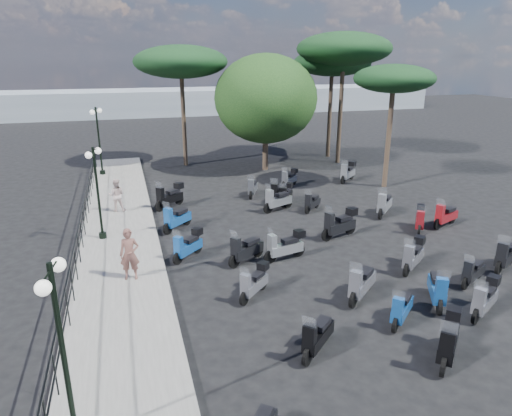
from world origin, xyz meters
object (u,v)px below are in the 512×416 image
object	(u,v)px
lamp_post_1	(97,187)
scooter_16	(286,195)
pine_3	(394,79)
scooter_28	(348,172)
pedestrian_far	(116,195)
scooter_5	(170,197)
scooter_3	(188,246)
pine_2	(181,62)
pine_0	(344,49)
scooter_9	(285,246)
scooter_13	(401,309)
woman	(130,254)
scooter_11	(253,188)
scooter_20	(473,272)
pine_1	(332,63)
scooter_27	(384,205)
scooter_1	(254,283)
lamp_post_2	(99,136)
scooter_19	(437,289)
broadleaf_tree	(266,99)
scooter_6	(317,337)
scooter_17	(278,194)
scooter_26	(445,216)
lamp_post_0	(62,347)
scooter_22	(312,203)
scooter_2	(246,250)
scooter_10	(278,201)
scooter_15	(340,224)
scooter_23	(289,179)
scooter_14	(413,256)
scooter_24	(506,256)
scooter_21	(420,219)
scooter_12	(485,299)
scooter_4	(177,219)
scooter_7	(449,340)

from	to	relation	value
lamp_post_1	scooter_16	size ratio (longest dim) A/B	2.75
pine_3	scooter_28	bearing A→B (deg)	133.95
pedestrian_far	pine_3	bearing A→B (deg)	-170.42
scooter_5	scooter_28	bearing A→B (deg)	-118.33
scooter_3	pine_2	world-z (taller)	pine_2
pine_0	scooter_28	bearing A→B (deg)	-109.60
scooter_5	scooter_9	size ratio (longest dim) A/B	0.91
scooter_13	woman	bearing A→B (deg)	15.13
scooter_11	scooter_20	xyz separation A→B (m)	(4.11, -11.32, -0.04)
pine_1	scooter_9	bearing A→B (deg)	-119.64
scooter_27	scooter_1	bearing A→B (deg)	79.88
lamp_post_2	scooter_19	world-z (taller)	lamp_post_2
broadleaf_tree	scooter_3	bearing A→B (deg)	-118.93
scooter_19	pine_3	world-z (taller)	pine_3
scooter_6	woman	bearing A→B (deg)	-3.38
lamp_post_2	scooter_17	xyz separation A→B (m)	(8.52, -8.10, -1.95)
scooter_6	scooter_26	size ratio (longest dim) A/B	0.81
pine_2	pine_3	size ratio (longest dim) A/B	1.16
lamp_post_0	scooter_22	distance (m)	15.22
pine_1	pine_2	xyz separation A→B (m)	(-10.39, 0.15, 0.09)
lamp_post_1	scooter_27	xyz separation A→B (m)	(12.38, -0.37, -1.72)
scooter_2	broadleaf_tree	xyz separation A→B (m)	(4.90, 13.26, 3.99)
woman	scooter_27	world-z (taller)	woman
scooter_6	scooter_10	bearing A→B (deg)	-57.17
scooter_2	scooter_22	distance (m)	6.46
scooter_17	scooter_20	distance (m)	10.33
woman	scooter_6	size ratio (longest dim) A/B	1.30
scooter_15	pine_1	distance (m)	16.95
scooter_2	scooter_23	world-z (taller)	scooter_2
pedestrian_far	scooter_14	distance (m)	13.18
scooter_16	scooter_17	xyz separation A→B (m)	(-0.39, 0.17, 0.04)
lamp_post_0	scooter_15	world-z (taller)	lamp_post_0
scooter_14	scooter_24	xyz separation A→B (m)	(3.07, -0.86, -0.02)
scooter_11	broadleaf_tree	size ratio (longest dim) A/B	0.21
scooter_3	scooter_27	xyz separation A→B (m)	(9.36, 2.18, 0.02)
scooter_16	scooter_21	bearing A→B (deg)	165.82
scooter_12	scooter_23	distance (m)	14.17
scooter_9	scooter_11	world-z (taller)	scooter_9
scooter_4	scooter_28	size ratio (longest dim) A/B	0.96
lamp_post_0	pine_1	world-z (taller)	pine_1
scooter_28	scooter_17	bearing A→B (deg)	76.70
lamp_post_1	scooter_4	world-z (taller)	lamp_post_1
pine_0	scooter_26	bearing A→B (deg)	-95.12
scooter_26	pine_0	bearing A→B (deg)	-28.18
pine_3	scooter_2	bearing A→B (deg)	-143.65
lamp_post_1	scooter_12	xyz separation A→B (m)	(10.50, -8.73, -1.73)
scooter_3	scooter_9	xyz separation A→B (m)	(3.33, -1.10, 0.02)
scooter_12	scooter_17	xyz separation A→B (m)	(-2.24, 11.43, 0.00)
woman	pedestrian_far	distance (m)	7.20
lamp_post_2	scooter_7	xyz separation A→B (m)	(8.43, -20.96, -1.92)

